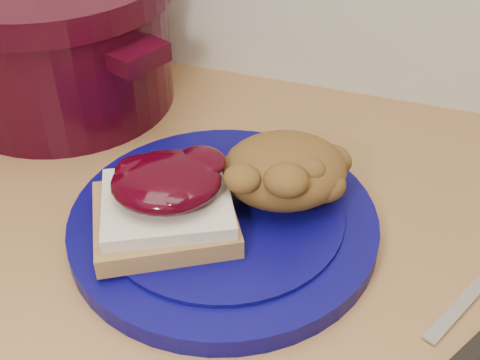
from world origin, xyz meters
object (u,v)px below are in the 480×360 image
(plate, at_px, (224,222))
(dutch_oven, at_px, (58,39))
(butter_knife, at_px, (475,289))
(pepper_grinder, at_px, (38,55))

(plate, xyz_separation_m, dutch_oven, (-0.28, 0.17, 0.07))
(butter_knife, bearing_deg, dutch_oven, 97.11)
(butter_knife, bearing_deg, plate, 115.01)
(butter_knife, bearing_deg, pepper_grinder, 98.23)
(dutch_oven, relative_size, pepper_grinder, 3.29)
(butter_knife, height_order, dutch_oven, dutch_oven)
(plate, distance_m, butter_knife, 0.24)
(dutch_oven, distance_m, pepper_grinder, 0.04)
(butter_knife, distance_m, dutch_oven, 0.55)
(dutch_oven, bearing_deg, butter_knife, -18.46)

